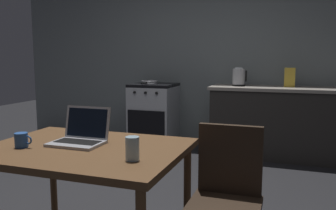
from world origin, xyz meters
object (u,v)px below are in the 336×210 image
at_px(chair, 226,192).
at_px(electric_kettle, 239,77).
at_px(dining_table, 85,158).
at_px(frying_pan, 150,82).
at_px(laptop, 80,136).
at_px(cereal_box, 290,77).
at_px(coffee_mug, 22,140).
at_px(stove_oven, 154,115).
at_px(drinking_glass, 132,149).

relative_size(chair, electric_kettle, 3.71).
height_order(dining_table, frying_pan, frying_pan).
xyz_separation_m(laptop, frying_pan, (-0.64, 2.74, 0.15)).
relative_size(electric_kettle, frying_pan, 0.58).
bearing_deg(frying_pan, laptop, -76.78).
xyz_separation_m(dining_table, cereal_box, (1.16, 2.86, 0.36)).
bearing_deg(cereal_box, coffee_mug, -116.83).
bearing_deg(stove_oven, coffee_mug, -84.04).
height_order(dining_table, coffee_mug, coffee_mug).
bearing_deg(coffee_mug, cereal_box, 63.17).
xyz_separation_m(frying_pan, drinking_glass, (1.11, -2.97, -0.13)).
distance_m(dining_table, laptop, 0.15).
bearing_deg(chair, frying_pan, 109.42).
bearing_deg(drinking_glass, electric_kettle, 87.41).
xyz_separation_m(laptop, cereal_box, (1.23, 2.79, 0.25)).
relative_size(dining_table, electric_kettle, 5.09).
distance_m(coffee_mug, drinking_glass, 0.75).
relative_size(laptop, electric_kettle, 1.35).
relative_size(laptop, coffee_mug, 2.73).
relative_size(chair, frying_pan, 2.16).
distance_m(laptop, cereal_box, 3.06).
height_order(chair, electric_kettle, electric_kettle).
bearing_deg(coffee_mug, frying_pan, 97.07).
relative_size(dining_table, frying_pan, 2.96).
xyz_separation_m(electric_kettle, frying_pan, (-1.25, -0.03, -0.09)).
xyz_separation_m(dining_table, frying_pan, (-0.72, 2.81, 0.27)).
distance_m(dining_table, chair, 0.88).
relative_size(chair, cereal_box, 3.63).
bearing_deg(drinking_glass, frying_pan, 110.56).
bearing_deg(cereal_box, laptop, -113.86).
bearing_deg(stove_oven, chair, -60.71).
relative_size(stove_oven, electric_kettle, 3.82).
bearing_deg(electric_kettle, coffee_mug, -106.55).
bearing_deg(frying_pan, dining_table, -75.70).
distance_m(laptop, drinking_glass, 0.52).
bearing_deg(electric_kettle, drinking_glass, -92.59).
relative_size(chair, drinking_glass, 6.94).
bearing_deg(frying_pan, chair, -59.57).
distance_m(stove_oven, coffee_mug, 3.00).
distance_m(electric_kettle, coffee_mug, 3.11).
xyz_separation_m(stove_oven, frying_pan, (-0.06, -0.03, 0.48)).
height_order(chair, frying_pan, frying_pan).
distance_m(stove_oven, laptop, 2.85).
relative_size(dining_table, cereal_box, 4.98).
bearing_deg(electric_kettle, stove_oven, -179.88).
xyz_separation_m(stove_oven, coffee_mug, (0.31, -2.97, 0.33)).
height_order(frying_pan, cereal_box, cereal_box).
distance_m(stove_oven, cereal_box, 1.91).
relative_size(stove_oven, frying_pan, 2.22).
bearing_deg(cereal_box, chair, -96.58).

